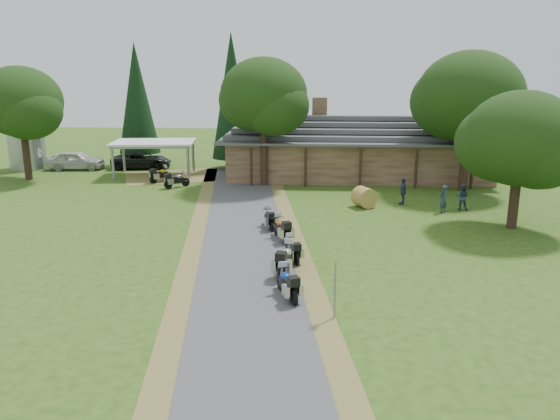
# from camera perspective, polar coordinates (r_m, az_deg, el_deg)

# --- Properties ---
(ground) EXTENTS (120.00, 120.00, 0.00)m
(ground) POSITION_cam_1_polar(r_m,az_deg,el_deg) (21.81, -3.59, -8.13)
(ground) COLOR #2B4B15
(ground) RESTS_ON ground
(driveway) EXTENTS (51.95, 51.95, 0.00)m
(driveway) POSITION_cam_1_polar(r_m,az_deg,el_deg) (25.57, -3.60, -4.66)
(driveway) COLOR #404043
(driveway) RESTS_ON ground
(lodge) EXTENTS (21.40, 9.40, 4.90)m
(lodge) POSITION_cam_1_polar(r_m,az_deg,el_deg) (44.49, 7.99, 6.68)
(lodge) COLOR brown
(lodge) RESTS_ON ground
(silo) EXTENTS (3.13, 3.13, 6.20)m
(silo) POSITION_cam_1_polar(r_m,az_deg,el_deg) (52.06, -25.07, 7.30)
(silo) COLOR gray
(silo) RESTS_ON ground
(carport) EXTENTS (6.88, 4.98, 2.79)m
(carport) POSITION_cam_1_polar(r_m,az_deg,el_deg) (45.47, -12.96, 5.27)
(carport) COLOR white
(carport) RESTS_ON ground
(car_white_sedan) EXTENTS (3.13, 6.28, 2.02)m
(car_white_sedan) POSITION_cam_1_polar(r_m,az_deg,el_deg) (50.28, -20.56, 5.13)
(car_white_sedan) COLOR silver
(car_white_sedan) RESTS_ON ground
(car_dark_suv) EXTENTS (3.16, 5.85, 2.13)m
(car_dark_suv) POSITION_cam_1_polar(r_m,az_deg,el_deg) (49.17, -14.31, 5.47)
(car_dark_suv) COLOR black
(car_dark_suv) RESTS_ON ground
(motorcycle_row_a) EXTENTS (1.24, 1.91, 1.25)m
(motorcycle_row_a) POSITION_cam_1_polar(r_m,az_deg,el_deg) (20.65, 0.75, -7.55)
(motorcycle_row_a) COLOR #10359A
(motorcycle_row_a) RESTS_ON ground
(motorcycle_row_b) EXTENTS (1.01, 2.09, 1.37)m
(motorcycle_row_b) POSITION_cam_1_polar(r_m,az_deg,el_deg) (22.97, 0.59, -5.08)
(motorcycle_row_b) COLOR #999CA0
(motorcycle_row_b) RESTS_ON ground
(motorcycle_row_c) EXTENTS (1.07, 1.76, 1.14)m
(motorcycle_row_c) POSITION_cam_1_polar(r_m,az_deg,el_deg) (24.59, 1.28, -4.02)
(motorcycle_row_c) COLOR orange
(motorcycle_row_c) RESTS_ON ground
(motorcycle_row_d) EXTENTS (1.30, 1.99, 1.30)m
(motorcycle_row_d) POSITION_cam_1_polar(r_m,az_deg,el_deg) (27.47, 0.18, -1.85)
(motorcycle_row_d) COLOR #DB551E
(motorcycle_row_d) RESTS_ON ground
(motorcycle_row_e) EXTENTS (1.02, 1.79, 1.17)m
(motorcycle_row_e) POSITION_cam_1_polar(r_m,az_deg,el_deg) (29.54, -1.18, -0.82)
(motorcycle_row_e) COLOR black
(motorcycle_row_e) RESTS_ON ground
(motorcycle_carport_a) EXTENTS (1.51, 1.87, 1.26)m
(motorcycle_carport_a) POSITION_cam_1_polar(r_m,az_deg,el_deg) (42.81, -12.38, 3.71)
(motorcycle_carport_a) COLOR gold
(motorcycle_carport_a) RESTS_ON ground
(motorcycle_carport_b) EXTENTS (1.73, 1.62, 1.23)m
(motorcycle_carport_b) POSITION_cam_1_polar(r_m,az_deg,el_deg) (40.55, -10.74, 3.18)
(motorcycle_carport_b) COLOR slate
(motorcycle_carport_b) RESTS_ON ground
(person_a) EXTENTS (0.68, 0.67, 1.97)m
(person_a) POSITION_cam_1_polar(r_m,az_deg,el_deg) (34.13, 16.69, 1.35)
(person_a) COLOR #2C3955
(person_a) RESTS_ON ground
(person_b) EXTENTS (0.64, 0.54, 1.94)m
(person_b) POSITION_cam_1_polar(r_m,az_deg,el_deg) (35.12, 18.52, 1.54)
(person_b) COLOR #2C3955
(person_b) RESTS_ON ground
(person_c) EXTENTS (0.56, 0.67, 2.04)m
(person_c) POSITION_cam_1_polar(r_m,az_deg,el_deg) (35.56, 12.74, 2.18)
(person_c) COLOR #2C3955
(person_c) RESTS_ON ground
(hay_bale) EXTENTS (1.66, 1.62, 1.26)m
(hay_bale) POSITION_cam_1_polar(r_m,az_deg,el_deg) (34.49, 8.80, 1.33)
(hay_bale) COLOR olive
(hay_bale) RESTS_ON ground
(sign_post) EXTENTS (0.39, 0.06, 2.15)m
(sign_post) POSITION_cam_1_polar(r_m,az_deg,el_deg) (18.92, 5.76, -8.27)
(sign_post) COLOR gray
(sign_post) RESTS_ON ground
(oak_lodge_left) EXTENTS (6.27, 6.27, 10.70)m
(oak_lodge_left) POSITION_cam_1_polar(r_m,az_deg,el_deg) (40.01, -1.70, 10.12)
(oak_lodge_left) COLOR black
(oak_lodge_left) RESTS_ON ground
(oak_lodge_right) EXTENTS (7.31, 7.31, 10.63)m
(oak_lodge_right) POSITION_cam_1_polar(r_m,az_deg,el_deg) (40.44, 19.06, 9.36)
(oak_lodge_right) COLOR black
(oak_lodge_right) RESTS_ON ground
(oak_driveway) EXTENTS (5.91, 5.91, 7.86)m
(oak_driveway) POSITION_cam_1_polar(r_m,az_deg,el_deg) (31.57, 23.70, 5.16)
(oak_driveway) COLOR black
(oak_driveway) RESTS_ON ground
(oak_silo) EXTENTS (6.28, 6.28, 9.71)m
(oak_silo) POSITION_cam_1_polar(r_m,az_deg,el_deg) (46.64, -25.36, 8.77)
(oak_silo) COLOR black
(oak_silo) RESTS_ON ground
(cedar_near) EXTENTS (3.62, 3.62, 11.48)m
(cedar_near) POSITION_cam_1_polar(r_m,az_deg,el_deg) (47.33, -5.02, 11.22)
(cedar_near) COLOR black
(cedar_near) RESTS_ON ground
(cedar_far) EXTENTS (3.69, 3.69, 10.78)m
(cedar_far) POSITION_cam_1_polar(r_m,az_deg,el_deg) (51.65, -14.68, 10.69)
(cedar_far) COLOR black
(cedar_far) RESTS_ON ground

